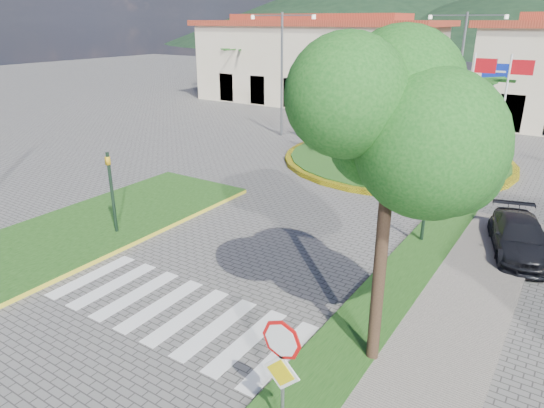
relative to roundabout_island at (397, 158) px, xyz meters
The scene contains 18 objects.
ground 22.00m from the roundabout_island, 90.01° to the right, with size 160.00×160.00×0.00m, color slate.
median_left 17.27m from the roundabout_island, 112.12° to the right, with size 5.00×14.00×0.18m, color #194212.
crosswalk 18.00m from the roundabout_island, 90.02° to the right, with size 8.00×3.00×0.01m, color silver.
roundabout_island is the anchor object (origin of this frame).
stop_sign 20.69m from the roundabout_island, 76.27° to the right, with size 0.80×0.11×2.65m.
deciduous_tree 18.55m from the roundabout_island, 72.09° to the right, with size 3.60×3.60×6.80m.
traffic_light_left 16.45m from the roundabout_island, 108.56° to the right, with size 0.15×0.18×3.20m.
traffic_light_right 11.11m from the roundabout_island, 65.80° to the right, with size 0.15×0.18×3.20m.
direction_sign_west 9.78m from the roundabout_island, 102.60° to the left, with size 1.60×0.14×5.20m.
direction_sign_east 10.03m from the roundabout_island, 71.53° to the left, with size 1.60×0.14×5.20m.
street_lamp_centre 9.15m from the roundabout_island, 82.91° to the left, with size 4.80×0.16×8.00m.
street_lamp_west 10.19m from the roundabout_island, 167.48° to the left, with size 4.80×0.16×8.00m.
building_left 21.59m from the roundabout_island, 131.20° to the left, with size 23.32×9.54×8.05m.
hill_far_west 130.64m from the roundabout_island, 114.99° to the left, with size 140.00×140.00×22.00m, color black.
hill_near_back 108.74m from the roundabout_island, 95.29° to the left, with size 110.00×110.00×16.00m, color black.
white_van 13.62m from the roundabout_island, 123.20° to the left, with size 1.76×3.82×1.06m, color silver.
car_dark_a 12.41m from the roundabout_island, 99.73° to the left, with size 1.63×4.04×1.38m, color black.
car_side_right 11.67m from the roundabout_island, 50.01° to the right, with size 1.72×4.24×1.23m, color black.
Camera 1 is at (8.67, -4.10, 7.53)m, focal length 32.00 mm.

